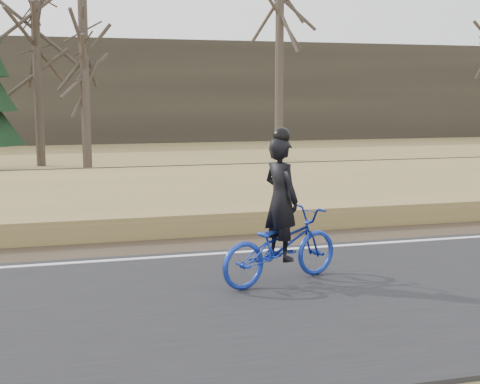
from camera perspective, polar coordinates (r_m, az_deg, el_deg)
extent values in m
plane|color=#997D4E|center=(12.71, 11.95, -4.78)|extent=(120.00, 120.00, 0.00)
cube|color=black|center=(10.62, 18.18, -7.46)|extent=(120.00, 6.00, 0.06)
cube|color=silver|center=(12.87, 11.55, -4.31)|extent=(120.00, 0.12, 0.01)
cube|color=#473A2B|center=(13.76, 9.66, -3.63)|extent=(120.00, 1.60, 0.04)
cube|color=#997D4E|center=(16.44, 5.26, -0.88)|extent=(120.00, 5.00, 0.44)
cube|color=slate|center=(20.00, 1.43, 0.81)|extent=(120.00, 3.00, 0.45)
cube|color=black|center=(19.96, 1.43, 1.65)|extent=(120.00, 2.40, 0.14)
cube|color=brown|center=(19.26, 2.06, 1.84)|extent=(120.00, 0.07, 0.15)
cube|color=brown|center=(20.63, 0.86, 2.28)|extent=(120.00, 0.07, 0.15)
cube|color=#383328|center=(41.38, -7.49, 8.49)|extent=(120.00, 4.00, 6.00)
imported|color=#1730A1|center=(9.98, 3.48, -4.62)|extent=(2.21, 1.40, 1.10)
imported|color=black|center=(9.85, 3.51, -0.61)|extent=(0.64, 0.77, 1.81)
sphere|color=black|center=(9.75, 3.56, 4.78)|extent=(0.26, 0.26, 0.26)
cylinder|color=#493F35|center=(27.82, -16.91, 9.89)|extent=(0.36, 0.36, 7.54)
cylinder|color=#493F35|center=(26.05, -13.10, 8.92)|extent=(0.36, 0.36, 6.41)
cylinder|color=#493F35|center=(29.16, 3.39, 12.15)|extent=(0.36, 0.36, 9.58)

